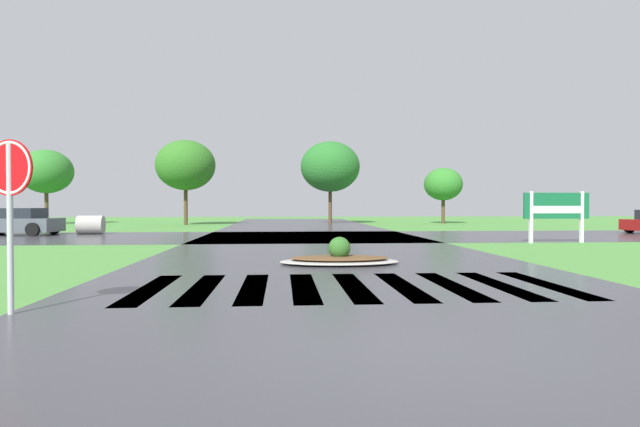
% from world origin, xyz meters
% --- Properties ---
extents(ground_plane, '(120.00, 120.00, 0.10)m').
position_xyz_m(ground_plane, '(0.00, 0.00, -0.05)').
color(ground_plane, '#478438').
extents(asphalt_roadway, '(10.07, 80.00, 0.01)m').
position_xyz_m(asphalt_roadway, '(0.00, 10.00, 0.00)').
color(asphalt_roadway, '#35353A').
rests_on(asphalt_roadway, ground).
extents(asphalt_cross_road, '(90.00, 9.07, 0.01)m').
position_xyz_m(asphalt_cross_road, '(0.00, 19.28, 0.00)').
color(asphalt_cross_road, '#35353A').
rests_on(asphalt_cross_road, ground).
extents(crosswalk_stripes, '(7.65, 3.44, 0.01)m').
position_xyz_m(crosswalk_stripes, '(0.00, 4.42, 0.00)').
color(crosswalk_stripes, white).
rests_on(crosswalk_stripes, ground).
extents(stop_sign, '(0.72, 0.29, 2.36)m').
position_xyz_m(stop_sign, '(-4.95, 2.39, 1.75)').
color(stop_sign, '#B2B5BA').
rests_on(stop_sign, ground).
extents(estate_billboard, '(2.69, 0.21, 2.01)m').
position_xyz_m(estate_billboard, '(9.38, 14.59, 1.35)').
color(estate_billboard, white).
rests_on(estate_billboard, ground).
extents(median_island, '(3.00, 1.64, 0.68)m').
position_xyz_m(median_island, '(0.15, 8.04, 0.14)').
color(median_island, '#9E9B93').
rests_on(median_island, ground).
extents(car_blue_compact, '(4.14, 2.38, 1.33)m').
position_xyz_m(car_blue_compact, '(-14.25, 21.54, 0.63)').
color(car_blue_compact, '#4C545B').
rests_on(car_blue_compact, ground).
extents(drainage_pipe_stack, '(1.29, 1.03, 0.94)m').
position_xyz_m(drainage_pipe_stack, '(-10.96, 22.14, 0.47)').
color(drainage_pipe_stack, '#9E9B93').
rests_on(drainage_pipe_stack, ground).
extents(background_treeline, '(34.22, 6.55, 6.49)m').
position_xyz_m(background_treeline, '(-4.64, 35.37, 4.22)').
color(background_treeline, '#4C3823').
rests_on(background_treeline, ground).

